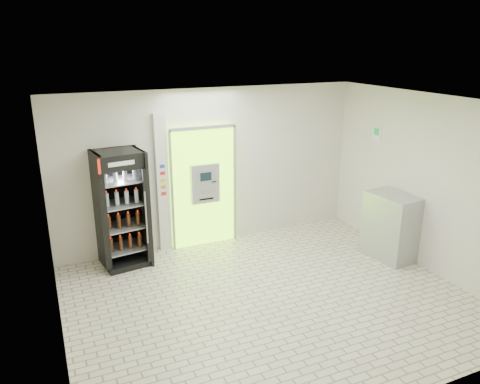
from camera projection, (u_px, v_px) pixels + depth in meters
ground at (270, 299)px, 7.24m from camera, size 6.00×6.00×0.00m
room_shell at (272, 186)px, 6.67m from camera, size 6.00×6.00×6.00m
atm_assembly at (203, 186)px, 8.90m from camera, size 1.30×0.24×2.33m
pillar at (162, 184)px, 8.59m from camera, size 0.22×0.11×2.60m
beverage_cooler at (122, 211)px, 8.12m from camera, size 0.87×0.81×2.07m
steel_cabinet at (391, 226)px, 8.47m from camera, size 0.72×0.97×1.21m
exit_sign at (377, 133)px, 8.95m from camera, size 0.02×0.22×0.26m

